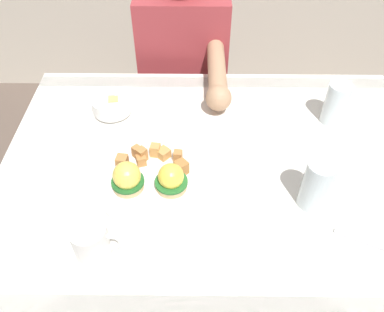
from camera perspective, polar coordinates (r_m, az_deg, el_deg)
The scene contains 9 objects.
ground_plane at distance 1.70m, azimuth 2.54°, elevation -18.88°, with size 6.00×6.00×0.00m, color brown.
dining_table at distance 1.16m, azimuth 3.52°, elevation -5.10°, with size 1.20×0.90×0.74m.
eggs_benedict_plate at distance 1.02m, azimuth -6.17°, elevation -3.48°, with size 0.27×0.27×0.09m.
fruit_bowl at distance 1.26m, azimuth -11.49°, elevation 7.21°, with size 0.12×0.12×0.06m.
coffee_mug at distance 0.90m, azimuth -14.31°, elevation -11.85°, with size 0.11×0.08×0.09m.
fork at distance 1.02m, azimuth 24.72°, elevation -11.56°, with size 0.15×0.08×0.00m.
water_glass_near at distance 1.00m, azimuth 17.49°, elevation -4.25°, with size 0.07×0.07×0.14m.
water_glass_far at distance 1.26m, azimuth 19.99°, elevation 6.84°, with size 0.07×0.07×0.13m.
diner_person at distance 1.60m, azimuth -1.16°, elevation 12.08°, with size 0.34×0.54×1.14m.
Camera 1 is at (-0.06, -0.74, 1.53)m, focal length 36.89 mm.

